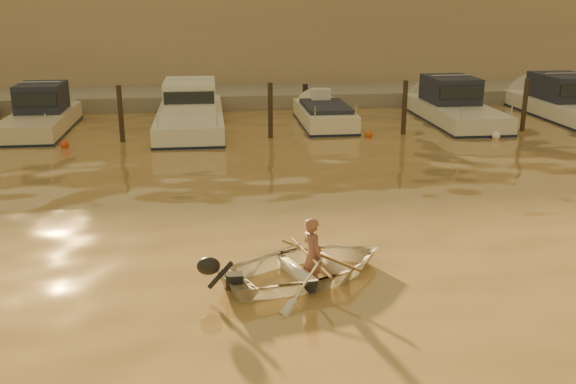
{
  "coord_description": "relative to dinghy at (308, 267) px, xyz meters",
  "views": [
    {
      "loc": [
        -2.37,
        -9.11,
        5.09
      ],
      "look_at": [
        -0.68,
        4.68,
        0.75
      ],
      "focal_mm": 40.0,
      "sensor_mm": 36.0,
      "label": 1
    }
  ],
  "objects": [
    {
      "name": "person",
      "position": [
        0.09,
        0.04,
        0.22
      ],
      "size": [
        0.52,
        0.63,
        1.47
      ],
      "primitive_type": "imported",
      "rotation": [
        0.0,
        0.0,
        1.94
      ],
      "color": "#8D5646",
      "rests_on": "dinghy"
    },
    {
      "name": "moored_boat_2",
      "position": [
        -2.46,
        14.32,
        0.41
      ],
      "size": [
        2.48,
        8.24,
        1.75
      ],
      "primitive_type": null,
      "color": "silver",
      "rests_on": "ground_plane"
    },
    {
      "name": "fender_e",
      "position": [
        8.62,
        10.98,
        -0.12
      ],
      "size": [
        0.3,
        0.3,
        0.3
      ],
      "primitive_type": "sphere",
      "color": "white",
      "rests_on": "ground_plane"
    },
    {
      "name": "moored_boat_3",
      "position": [
        2.86,
        14.32,
        0.01
      ],
      "size": [
        1.9,
        5.54,
        0.95
      ],
      "primitive_type": null,
      "color": "#EDE2C6",
      "rests_on": "ground_plane"
    },
    {
      "name": "fender_c",
      "position": [
        -1.46,
        11.17,
        -0.12
      ],
      "size": [
        0.3,
        0.3,
        0.3
      ],
      "primitive_type": "sphere",
      "color": "white",
      "rests_on": "ground_plane"
    },
    {
      "name": "oar_port",
      "position": [
        0.23,
        0.09,
        0.2
      ],
      "size": [
        1.2,
        1.79,
        0.13
      ],
      "primitive_type": "cylinder",
      "rotation": [
        1.54,
        0.0,
        0.58
      ],
      "color": "brown",
      "rests_on": "dinghy"
    },
    {
      "name": "piling_1",
      "position": [
        -4.82,
        12.12,
        0.68
      ],
      "size": [
        0.18,
        0.18,
        2.2
      ],
      "primitive_type": "cylinder",
      "color": "#2D2319",
      "rests_on": "ground_plane"
    },
    {
      "name": "fender_d",
      "position": [
        4.07,
        11.78,
        -0.12
      ],
      "size": [
        0.3,
        0.3,
        0.3
      ],
      "primitive_type": "sphere",
      "color": "#C34B17",
      "rests_on": "ground_plane"
    },
    {
      "name": "piling_2",
      "position": [
        0.48,
        12.12,
        0.68
      ],
      "size": [
        0.18,
        0.18,
        2.2
      ],
      "primitive_type": "cylinder",
      "color": "#2D2319",
      "rests_on": "ground_plane"
    },
    {
      "name": "waterfront_building",
      "position": [
        0.68,
        25.32,
        2.18
      ],
      "size": [
        46.0,
        7.0,
        4.8
      ],
      "primitive_type": "cube",
      "color": "#9E8466",
      "rests_on": "quay"
    },
    {
      "name": "oar_starboard",
      "position": [
        0.05,
        0.02,
        0.2
      ],
      "size": [
        0.47,
        2.07,
        0.13
      ],
      "primitive_type": "cylinder",
      "rotation": [
        1.54,
        0.0,
        0.2
      ],
      "color": "olive",
      "rests_on": "dinghy"
    },
    {
      "name": "fender_b",
      "position": [
        -6.69,
        11.44,
        -0.12
      ],
      "size": [
        0.3,
        0.3,
        0.3
      ],
      "primitive_type": "sphere",
      "color": "red",
      "rests_on": "ground_plane"
    },
    {
      "name": "ground_plane",
      "position": [
        0.68,
        -1.68,
        -0.22
      ],
      "size": [
        160.0,
        160.0,
        0.0
      ],
      "primitive_type": "plane",
      "color": "olive",
      "rests_on": "ground"
    },
    {
      "name": "quay",
      "position": [
        0.68,
        19.82,
        -0.07
      ],
      "size": [
        52.0,
        4.0,
        1.0
      ],
      "primitive_type": "cube",
      "color": "gray",
      "rests_on": "ground_plane"
    },
    {
      "name": "outboard_motor",
      "position": [
        -1.4,
        -0.55,
        0.06
      ],
      "size": [
        0.98,
        0.7,
        0.7
      ],
      "primitive_type": null,
      "rotation": [
        0.0,
        0.0,
        0.37
      ],
      "color": "black",
      "rests_on": "dinghy"
    },
    {
      "name": "piling_4",
      "position": [
        10.18,
        12.12,
        0.68
      ],
      "size": [
        0.18,
        0.18,
        2.2
      ],
      "primitive_type": "cylinder",
      "color": "#2D2319",
      "rests_on": "ground_plane"
    },
    {
      "name": "moored_boat_4",
      "position": [
        8.29,
        14.32,
        0.41
      ],
      "size": [
        2.36,
        7.24,
        1.75
      ],
      "primitive_type": null,
      "color": "silver",
      "rests_on": "ground_plane"
    },
    {
      "name": "moored_boat_5",
      "position": [
        13.37,
        14.32,
        0.41
      ],
      "size": [
        2.5,
        8.31,
        1.75
      ],
      "primitive_type": null,
      "color": "silver",
      "rests_on": "ground_plane"
    },
    {
      "name": "moored_boat_1",
      "position": [
        -8.13,
        14.32,
        0.41
      ],
      "size": [
        2.09,
        6.26,
        1.75
      ],
      "primitive_type": null,
      "color": "beige",
      "rests_on": "ground_plane"
    },
    {
      "name": "piling_3",
      "position": [
        5.48,
        12.12,
        0.68
      ],
      "size": [
        0.18,
        0.18,
        2.2
      ],
      "primitive_type": "cylinder",
      "color": "#2D2319",
      "rests_on": "ground_plane"
    },
    {
      "name": "dinghy",
      "position": [
        0.0,
        0.0,
        0.0
      ],
      "size": [
        3.88,
        3.35,
        0.67
      ],
      "primitive_type": "imported",
      "rotation": [
        0.0,
        0.0,
        1.94
      ],
      "color": "silver",
      "rests_on": "ground_plane"
    }
  ]
}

